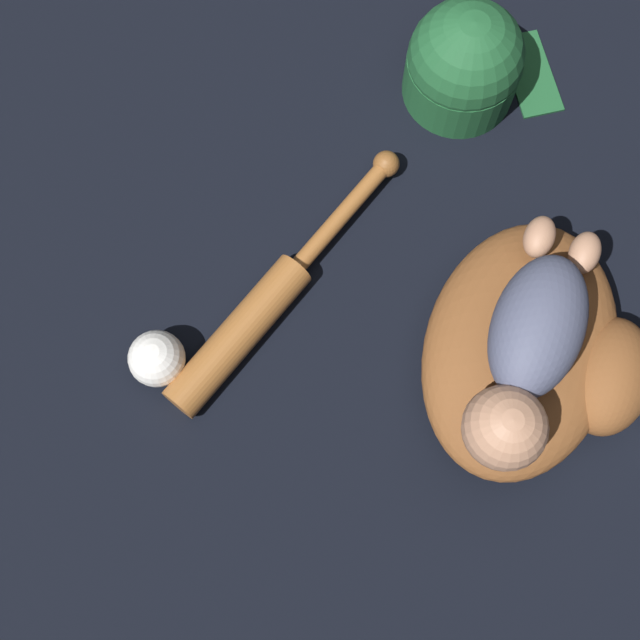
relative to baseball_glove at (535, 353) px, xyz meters
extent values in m
plane|color=black|center=(-0.02, -0.04, -0.05)|extent=(6.00, 6.00, 0.00)
ellipsoid|color=brown|center=(0.00, -0.02, 0.00)|extent=(0.35, 0.24, 0.10)
ellipsoid|color=brown|center=(0.00, 0.10, 0.00)|extent=(0.16, 0.11, 0.10)
ellipsoid|color=#4C516B|center=(0.00, -0.02, 0.10)|extent=(0.19, 0.12, 0.10)
sphere|color=tan|center=(0.13, -0.03, 0.10)|extent=(0.10, 0.10, 0.10)
ellipsoid|color=tan|center=(-0.12, 0.02, 0.07)|extent=(0.06, 0.04, 0.04)
ellipsoid|color=tan|center=(-0.12, -0.04, 0.07)|extent=(0.06, 0.04, 0.04)
cylinder|color=#9E602D|center=(0.09, -0.37, -0.02)|extent=(0.24, 0.13, 0.05)
cylinder|color=#9E602D|center=(-0.11, -0.29, -0.02)|extent=(0.19, 0.09, 0.02)
sphere|color=brown|center=(-0.21, -0.26, -0.02)|extent=(0.04, 0.04, 0.04)
sphere|color=white|center=(0.16, -0.46, -0.01)|extent=(0.07, 0.07, 0.07)
cylinder|color=#1E562D|center=(-0.37, -0.20, -0.01)|extent=(0.16, 0.16, 0.07)
sphere|color=#1E562D|center=(-0.37, -0.20, 0.03)|extent=(0.16, 0.16, 0.16)
cube|color=#1E562D|center=(-0.42, -0.10, -0.05)|extent=(0.15, 0.12, 0.01)
camera|label=1|loc=(0.36, -0.17, 1.09)|focal=50.00mm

